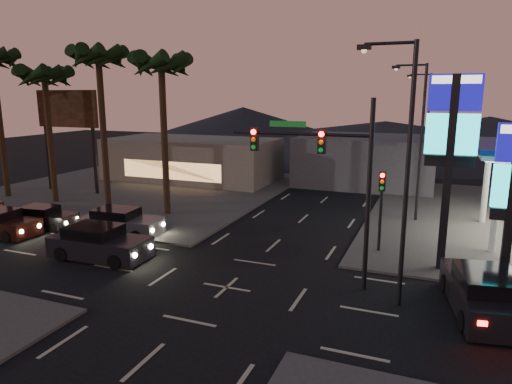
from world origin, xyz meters
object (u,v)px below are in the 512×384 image
at_px(car_lane_b_front, 120,223).
at_px(car_lane_a_front, 99,243).
at_px(suv_station, 484,293).
at_px(pylon_sign_tall, 452,134).
at_px(traffic_signal_mast, 327,165).
at_px(car_lane_a_mid, 0,223).
at_px(car_lane_b_mid, 43,217).

bearing_deg(car_lane_b_front, car_lane_a_front, -67.41).
bearing_deg(suv_station, pylon_sign_tall, 110.42).
height_order(pylon_sign_tall, traffic_signal_mast, pylon_sign_tall).
relative_size(car_lane_a_mid, car_lane_b_front, 0.95).
height_order(traffic_signal_mast, car_lane_b_front, traffic_signal_mast).
xyz_separation_m(traffic_signal_mast, suv_station, (6.26, -0.56, -4.42)).
height_order(car_lane_a_front, car_lane_b_mid, car_lane_a_front).
xyz_separation_m(pylon_sign_tall, car_lane_a_mid, (-24.10, -3.61, -5.68)).
relative_size(traffic_signal_mast, car_lane_a_front, 1.53).
xyz_separation_m(pylon_sign_tall, car_lane_a_front, (-16.02, -4.61, -5.62)).
distance_m(traffic_signal_mast, car_lane_b_mid, 19.01).
distance_m(car_lane_b_front, suv_station, 19.30).
bearing_deg(traffic_signal_mast, car_lane_b_mid, 173.51).
relative_size(pylon_sign_tall, suv_station, 1.63).
relative_size(traffic_signal_mast, suv_station, 1.45).
xyz_separation_m(pylon_sign_tall, traffic_signal_mast, (-4.74, -3.51, -1.17)).
bearing_deg(pylon_sign_tall, car_lane_a_front, -163.96).
bearing_deg(car_lane_a_front, car_lane_b_front, 112.59).
distance_m(car_lane_a_front, car_lane_a_mid, 8.14).
bearing_deg(car_lane_b_front, pylon_sign_tall, 3.18).
bearing_deg(pylon_sign_tall, car_lane_b_mid, -176.46).
bearing_deg(pylon_sign_tall, traffic_signal_mast, -143.48).
height_order(car_lane_a_mid, car_lane_b_mid, car_lane_a_mid).
height_order(pylon_sign_tall, car_lane_a_mid, pylon_sign_tall).
distance_m(car_lane_b_mid, suv_station, 24.73).
height_order(car_lane_a_front, suv_station, suv_station).
height_order(pylon_sign_tall, car_lane_a_front, pylon_sign_tall).
relative_size(pylon_sign_tall, car_lane_b_mid, 2.13).
height_order(car_lane_a_mid, suv_station, suv_station).
bearing_deg(car_lane_b_mid, car_lane_b_front, 4.68).
bearing_deg(car_lane_b_mid, pylon_sign_tall, 3.54).
relative_size(car_lane_a_mid, suv_station, 0.86).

